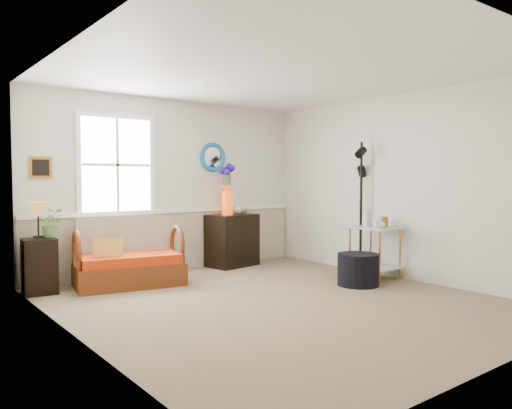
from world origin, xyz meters
TOP-DOWN VIEW (x-y plane):
  - floor at (0.00, 0.00)m, footprint 4.50×5.00m
  - ceiling at (0.00, 0.00)m, footprint 4.50×5.00m
  - walls at (0.00, 0.00)m, footprint 4.51×5.01m
  - wainscot at (0.00, 2.48)m, footprint 4.46×0.02m
  - chair_rail at (0.00, 2.47)m, footprint 4.46×0.04m
  - window at (-0.90, 2.47)m, footprint 1.14×0.06m
  - picture at (-1.92, 2.48)m, footprint 0.28×0.03m
  - mirror at (0.70, 2.48)m, footprint 0.47×0.07m
  - loveseat at (-0.99, 1.89)m, footprint 1.49×1.02m
  - throw_pillow at (-1.28, 1.87)m, footprint 0.36×0.22m
  - lamp_stand at (-2.05, 2.12)m, footprint 0.42×0.42m
  - table_lamp at (-2.06, 2.09)m, footprint 0.25×0.25m
  - potted_plant at (-1.89, 2.13)m, footprint 0.43×0.46m
  - cabinet at (0.93, 2.26)m, footprint 0.85×0.62m
  - flower_vase at (0.82, 2.24)m, footprint 0.24×0.24m
  - side_table at (1.91, 0.17)m, footprint 0.62×0.62m
  - tabletop_items at (1.93, 0.15)m, footprint 0.42×0.42m
  - floor_lamp at (2.10, 0.60)m, footprint 0.30×0.30m
  - ottoman at (1.40, 0.04)m, footprint 0.57×0.57m

SIDE VIEW (x-z plane):
  - floor at x=0.00m, z-range -0.01..0.01m
  - ottoman at x=1.40m, z-range 0.00..0.42m
  - lamp_stand at x=-2.05m, z-range 0.00..0.68m
  - side_table at x=1.91m, z-range 0.00..0.74m
  - cabinet at x=0.93m, z-range 0.00..0.83m
  - loveseat at x=-0.99m, z-range 0.00..0.89m
  - wainscot at x=0.00m, z-range 0.00..0.90m
  - throw_pillow at x=-1.28m, z-range 0.29..0.65m
  - potted_plant at x=-1.89m, z-range 0.68..0.96m
  - tabletop_items at x=1.93m, z-range 0.74..0.98m
  - table_lamp at x=-2.06m, z-range 0.68..1.13m
  - chair_rail at x=0.00m, z-range 0.89..0.95m
  - floor_lamp at x=2.10m, z-range 0.00..1.95m
  - flower_vase at x=0.82m, z-range 0.83..1.62m
  - walls at x=0.00m, z-range 0.00..2.60m
  - picture at x=-1.92m, z-range 1.41..1.69m
  - window at x=-0.90m, z-range 0.88..2.32m
  - mirror at x=0.70m, z-range 1.51..1.99m
  - ceiling at x=0.00m, z-range 2.60..2.60m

